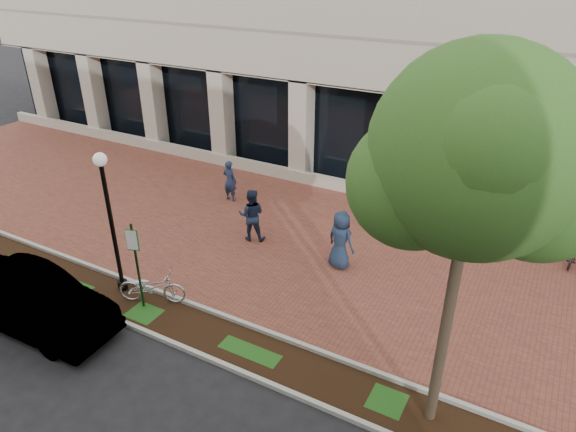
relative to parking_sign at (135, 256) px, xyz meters
The scene contains 14 objects.
ground 5.68m from the parking_sign, 72.19° to the left, with size 120.00×120.00×0.00m, color black.
brick_plaza 5.68m from the parking_sign, 72.19° to the left, with size 40.00×9.00×0.01m, color brown.
planting_strip 2.34m from the parking_sign, ahead, with size 40.00×1.50×0.01m, color black.
curb_plaza_side 2.40m from the parking_sign, 22.14° to the left, with size 40.00×0.12×0.12m, color #AAAAA1.
curb_street_side 2.44m from the parking_sign, 26.33° to the right, with size 40.00×0.12×0.12m, color #AAAAA1.
parking_sign is the anchor object (origin of this frame).
lamppost 1.35m from the parking_sign, 162.94° to the left, with size 0.36×0.36×4.22m.
street_tree 8.99m from the parking_sign, ahead, with size 4.23×3.53×7.71m.
locked_bicycle 1.20m from the parking_sign, 73.89° to the left, with size 0.66×1.90×1.00m, color silver.
pedestrian_left 7.07m from the parking_sign, 104.37° to the left, with size 0.60×0.39×1.64m, color navy.
pedestrian_mid 4.72m from the parking_sign, 82.12° to the left, with size 0.89×0.69×1.83m, color #1B2845.
pedestrian_right 6.01m from the parking_sign, 48.91° to the left, with size 0.92×0.60×1.89m, color #1C2B46.
bollard 8.28m from the parking_sign, 56.85° to the left, with size 0.12×0.12×0.89m.
sedan_near_curb 2.81m from the parking_sign, 134.37° to the right, with size 1.63×4.68×1.54m, color silver.
Camera 1 is at (7.34, -13.26, 8.81)m, focal length 32.00 mm.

